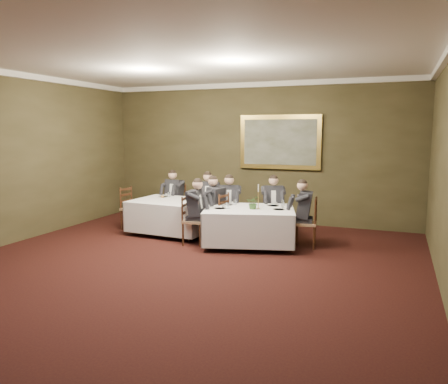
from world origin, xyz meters
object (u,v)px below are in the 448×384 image
Objects in this scene: chair_main_backright at (272,223)px; diner_main_endright at (306,222)px; diner_main_endleft at (194,220)px; painting at (280,142)px; centerpiece at (253,202)px; table_main at (249,224)px; chair_main_backleft at (229,222)px; candlestick at (258,199)px; chair_sec_endleft at (132,217)px; diner_sec_backright at (209,207)px; chair_sec_backleft at (175,213)px; chair_main_endleft at (194,230)px; chair_sec_backright at (209,216)px; table_second at (172,214)px; chair_sec_endright at (217,226)px; diner_main_backleft at (229,212)px; diner_sec_endright at (216,215)px; chair_main_endright at (306,233)px; diner_sec_backleft at (175,204)px; diner_main_backright at (273,213)px.

chair_main_backright is 0.74× the size of diner_main_endright.
painting reaches higher than diner_main_endleft.
diner_main_endright is 1.11m from centerpiece.
table_main is 1.05m from chair_main_backleft.
centerpiece is 0.56× the size of candlestick.
diner_main_endleft reaches higher than chair_sec_endleft.
diner_sec_backright is (-1.63, 0.19, 0.23)m from chair_main_backright.
chair_main_backleft is 1.86m from diner_main_endright.
diner_main_endleft is 2.04m from chair_sec_backleft.
diner_main_endleft and diner_main_endright have the same top height.
chair_sec_backright is at bearing -176.43° from chair_main_endleft.
diner_sec_backright is (-2.50, 0.90, 0.00)m from diner_main_endright.
table_main is at bearing 132.56° from diner_sec_backright.
table_second is 1.12m from chair_sec_endleft.
chair_sec_endright is at bearing 167.30° from candlestick.
chair_sec_backright is at bearing -176.00° from diner_main_endleft.
diner_main_backleft is 0.47m from diner_sec_endright.
chair_main_endright is 1.00× the size of chair_sec_endleft.
diner_sec_backright is (-1.42, 1.21, 0.06)m from table_main.
chair_main_endright is 0.74× the size of diner_sec_backleft.
diner_main_backright is at bearing 44.16° from chair_main_endright.
chair_sec_endright is at bearing 83.24° from diner_main_endright.
diner_main_backleft is at bearing 142.32° from candlestick.
diner_main_backright is 2.68× the size of candlestick.
candlestick is at bearing 136.86° from chair_sec_backright.
diner_sec_endright is (0.58, -0.93, 0.23)m from chair_sec_backright.
diner_main_backleft reaches higher than chair_main_endright.
table_main is 3.08m from chair_sec_endleft.
centerpiece is at bearing 159.55° from chair_sec_backleft.
table_second is 1.01m from diner_sec_backleft.
diner_main_endleft is 0.68m from chair_sec_endright.
diner_main_endright is (1.79, -0.43, 0.00)m from diner_main_backleft.
candlestick reaches higher than chair_main_backright.
diner_sec_backleft is at bearing 90.00° from chair_sec_backleft.
chair_main_backright is at bearing 43.43° from diner_main_endright.
diner_main_backleft is 1.35× the size of chair_main_endright.
diner_main_backleft is 0.96m from diner_main_backright.
diner_main_backright is 1.04m from candlestick.
diner_main_backleft is 1.00× the size of diner_sec_backleft.
centerpiece is 0.14× the size of painting.
chair_main_endright is (2.18, 0.62, 0.00)m from chair_main_endleft.
diner_sec_backleft is 0.94m from diner_sec_backright.
diner_sec_backleft is at bearing -149.68° from chair_main_endleft.
diner_main_endleft is 3.25m from painting.
chair_sec_backright is 3.57× the size of centerpiece.
table_main is at bearing 132.32° from chair_sec_backright.
diner_main_endright is at bearing 120.56° from diner_main_backright.
diner_sec_backright reaches higher than chair_sec_backright.
diner_main_endleft is (-1.08, -0.31, 0.06)m from table_main.
chair_main_backleft is at bearing 139.34° from chair_sec_backright.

